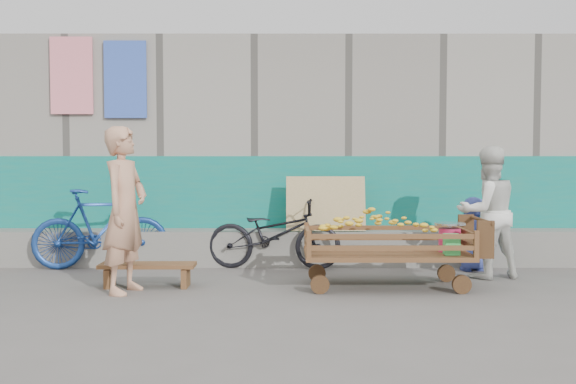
{
  "coord_description": "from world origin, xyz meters",
  "views": [
    {
      "loc": [
        -0.19,
        -5.86,
        1.37
      ],
      "look_at": [
        -0.18,
        1.2,
        1.0
      ],
      "focal_mm": 40.0,
      "sensor_mm": 36.0,
      "label": 1
    }
  ],
  "objects_px": {
    "woman": "(488,212)",
    "banana_cart": "(383,237)",
    "child": "(473,234)",
    "bicycle_blue": "(100,229)",
    "bicycle_dark": "(274,234)",
    "bench": "(148,270)",
    "vendor_man": "(125,210)"
  },
  "relations": [
    {
      "from": "vendor_man",
      "to": "child",
      "type": "relative_size",
      "value": 1.87
    },
    {
      "from": "bench",
      "to": "woman",
      "type": "relative_size",
      "value": 0.67
    },
    {
      "from": "banana_cart",
      "to": "child",
      "type": "height_order",
      "value": "child"
    },
    {
      "from": "child",
      "to": "bench",
      "type": "bearing_deg",
      "value": -0.23
    },
    {
      "from": "vendor_man",
      "to": "bicycle_dark",
      "type": "bearing_deg",
      "value": -31.01
    },
    {
      "from": "bench",
      "to": "woman",
      "type": "bearing_deg",
      "value": 8.01
    },
    {
      "from": "bicycle_blue",
      "to": "vendor_man",
      "type": "bearing_deg",
      "value": -163.76
    },
    {
      "from": "banana_cart",
      "to": "bicycle_dark",
      "type": "height_order",
      "value": "bicycle_dark"
    },
    {
      "from": "woman",
      "to": "bench",
      "type": "bearing_deg",
      "value": -5.0
    },
    {
      "from": "banana_cart",
      "to": "bicycle_blue",
      "type": "relative_size",
      "value": 1.14
    },
    {
      "from": "bench",
      "to": "bicycle_dark",
      "type": "distance_m",
      "value": 1.76
    },
    {
      "from": "banana_cart",
      "to": "woman",
      "type": "distance_m",
      "value": 1.42
    },
    {
      "from": "bench",
      "to": "vendor_man",
      "type": "relative_size",
      "value": 0.6
    },
    {
      "from": "vendor_man",
      "to": "banana_cart",
      "type": "bearing_deg",
      "value": -69.3
    },
    {
      "from": "vendor_man",
      "to": "bicycle_blue",
      "type": "height_order",
      "value": "vendor_man"
    },
    {
      "from": "vendor_man",
      "to": "bicycle_dark",
      "type": "distance_m",
      "value": 2.1
    },
    {
      "from": "bench",
      "to": "vendor_man",
      "type": "bearing_deg",
      "value": -119.26
    },
    {
      "from": "vendor_man",
      "to": "bicycle_dark",
      "type": "xyz_separation_m",
      "value": [
        1.49,
        1.42,
        -0.41
      ]
    },
    {
      "from": "bicycle_dark",
      "to": "banana_cart",
      "type": "bearing_deg",
      "value": -128.71
    },
    {
      "from": "child",
      "to": "bicycle_dark",
      "type": "height_order",
      "value": "child"
    },
    {
      "from": "woman",
      "to": "bicycle_blue",
      "type": "distance_m",
      "value": 4.66
    },
    {
      "from": "vendor_man",
      "to": "bicycle_blue",
      "type": "relative_size",
      "value": 1.03
    },
    {
      "from": "bench",
      "to": "bicycle_dark",
      "type": "height_order",
      "value": "bicycle_dark"
    },
    {
      "from": "bench",
      "to": "child",
      "type": "distance_m",
      "value": 3.89
    },
    {
      "from": "woman",
      "to": "child",
      "type": "xyz_separation_m",
      "value": [
        -0.03,
        0.44,
        -0.3
      ]
    },
    {
      "from": "bench",
      "to": "bicycle_blue",
      "type": "bearing_deg",
      "value": 126.25
    },
    {
      "from": "woman",
      "to": "banana_cart",
      "type": "bearing_deg",
      "value": 11.03
    },
    {
      "from": "banana_cart",
      "to": "bench",
      "type": "xyz_separation_m",
      "value": [
        -2.51,
        0.04,
        -0.36
      ]
    },
    {
      "from": "vendor_man",
      "to": "woman",
      "type": "distance_m",
      "value": 4.03
    },
    {
      "from": "child",
      "to": "bicycle_blue",
      "type": "distance_m",
      "value": 4.58
    },
    {
      "from": "woman",
      "to": "child",
      "type": "relative_size",
      "value": 1.67
    },
    {
      "from": "bench",
      "to": "woman",
      "type": "xyz_separation_m",
      "value": [
        3.79,
        0.53,
        0.57
      ]
    }
  ]
}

